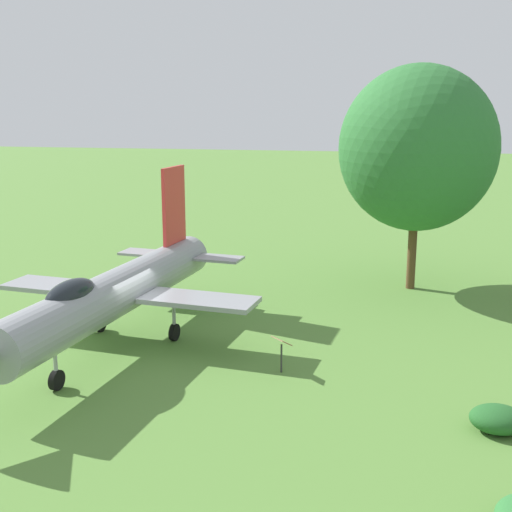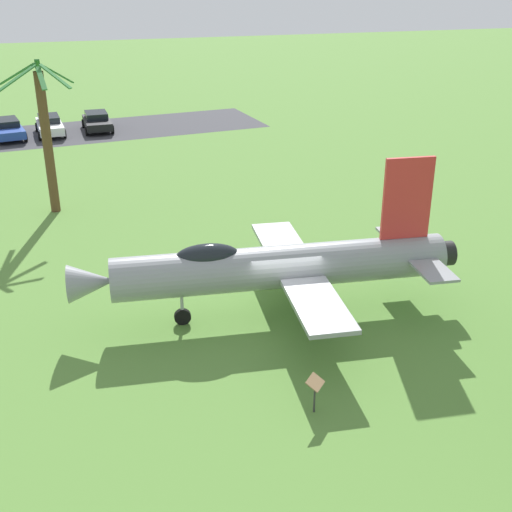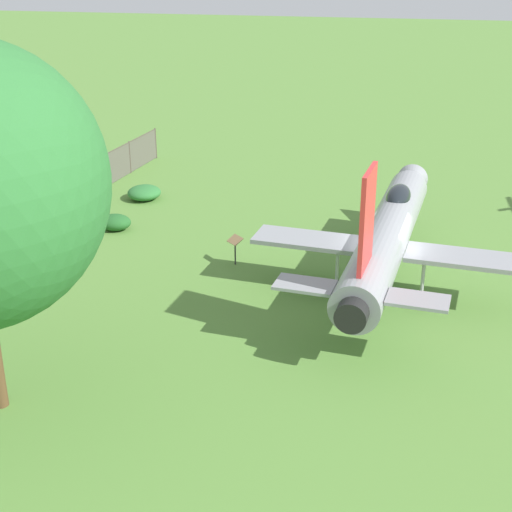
{
  "view_description": "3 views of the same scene",
  "coord_description": "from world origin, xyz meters",
  "px_view_note": "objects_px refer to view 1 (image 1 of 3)",
  "views": [
    {
      "loc": [
        -8.93,
        19.51,
        8.0
      ],
      "look_at": [
        -3.89,
        -3.87,
        2.5
      ],
      "focal_mm": 45.97,
      "sensor_mm": 36.0,
      "label": 1
    },
    {
      "loc": [
        -20.07,
        7.07,
        11.79
      ],
      "look_at": [
        -0.74,
        1.17,
        2.84
      ],
      "focal_mm": 46.2,
      "sensor_mm": 36.0,
      "label": 2
    },
    {
      "loc": [
        0.58,
        -25.14,
        11.7
      ],
      "look_at": [
        -3.89,
        -3.87,
        2.5
      ],
      "focal_mm": 52.9,
      "sensor_mm": 36.0,
      "label": 3
    }
  ],
  "objects_px": {
    "shrub_near_fence": "(498,419)",
    "info_plaque": "(282,346)",
    "shade_tree": "(418,148)",
    "display_jet": "(112,293)"
  },
  "relations": [
    {
      "from": "shrub_near_fence",
      "to": "info_plaque",
      "type": "height_order",
      "value": "info_plaque"
    },
    {
      "from": "shrub_near_fence",
      "to": "shade_tree",
      "type": "bearing_deg",
      "value": -81.59
    },
    {
      "from": "shade_tree",
      "to": "shrub_near_fence",
      "type": "distance_m",
      "value": 14.57
    },
    {
      "from": "shade_tree",
      "to": "info_plaque",
      "type": "distance_m",
      "value": 12.55
    },
    {
      "from": "display_jet",
      "to": "info_plaque",
      "type": "distance_m",
      "value": 5.91
    },
    {
      "from": "shade_tree",
      "to": "shrub_near_fence",
      "type": "height_order",
      "value": "shade_tree"
    },
    {
      "from": "shade_tree",
      "to": "info_plaque",
      "type": "height_order",
      "value": "shade_tree"
    },
    {
      "from": "shrub_near_fence",
      "to": "info_plaque",
      "type": "relative_size",
      "value": 1.22
    },
    {
      "from": "info_plaque",
      "to": "shrub_near_fence",
      "type": "bearing_deg",
      "value": 156.56
    },
    {
      "from": "display_jet",
      "to": "info_plaque",
      "type": "relative_size",
      "value": 12.2
    }
  ]
}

